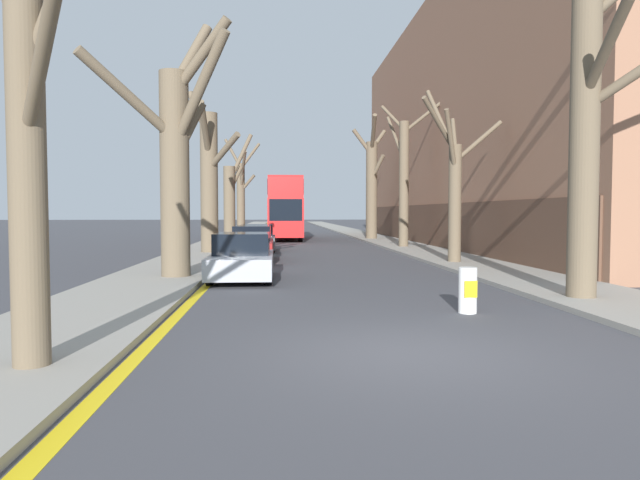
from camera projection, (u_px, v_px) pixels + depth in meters
name	position (u px, v px, depth m)	size (l,w,h in m)	color
ground_plane	(408.00, 353.00, 8.22)	(300.00, 300.00, 0.00)	#424247
sidewalk_left	(242.00, 232.00, 57.62)	(3.03, 120.00, 0.12)	gray
sidewalk_right	(351.00, 232.00, 58.43)	(3.03, 120.00, 0.12)	gray
building_facade_right	(504.00, 125.00, 35.12)	(10.08, 39.64, 14.87)	#93664C
kerb_line_stripe	(259.00, 232.00, 57.75)	(0.24, 120.00, 0.01)	yellow
street_tree_left_0	(29.00, 139.00, 6.98)	(2.25, 3.45, 5.58)	brown
street_tree_left_1	(176.00, 157.00, 16.89)	(4.12, 2.88, 7.74)	brown
street_tree_left_2	(209.00, 177.00, 27.30)	(2.83, 3.23, 7.94)	brown
street_tree_left_3	(231.00, 200.00, 37.83)	(1.96, 2.15, 7.30)	brown
street_tree_left_4	(241.00, 193.00, 47.90)	(3.11, 4.18, 8.27)	brown
street_tree_right_0	(593.00, 121.00, 12.63)	(2.88, 2.57, 9.00)	brown
street_tree_right_1	(454.00, 187.00, 22.05)	(3.55, 3.24, 7.03)	brown
street_tree_right_2	(404.00, 177.00, 32.04)	(3.65, 2.81, 8.50)	brown
street_tree_right_3	(372.00, 184.00, 41.70)	(2.73, 3.78, 8.79)	brown
double_decker_bus	(285.00, 205.00, 42.44)	(2.44, 10.07, 4.50)	red
parked_car_0	(242.00, 258.00, 17.22)	(1.84, 4.24, 1.41)	#9EA3AD
parked_car_1	(252.00, 244.00, 23.90)	(1.73, 4.60, 1.47)	maroon
parked_car_2	(257.00, 239.00, 29.68)	(1.83, 4.25, 1.40)	#4C5156
traffic_bollard	(468.00, 290.00, 11.49)	(0.37, 0.38, 0.93)	white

